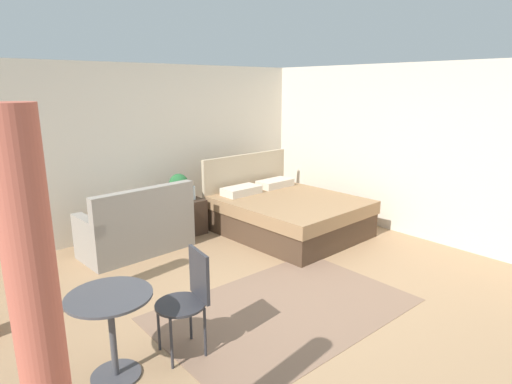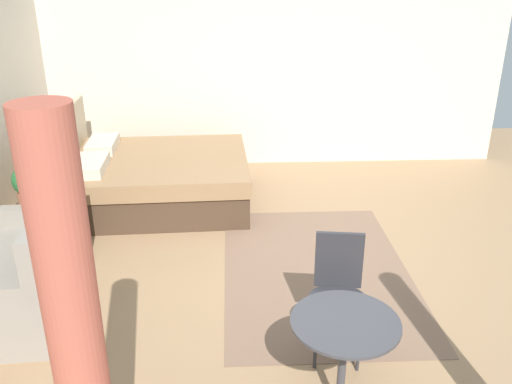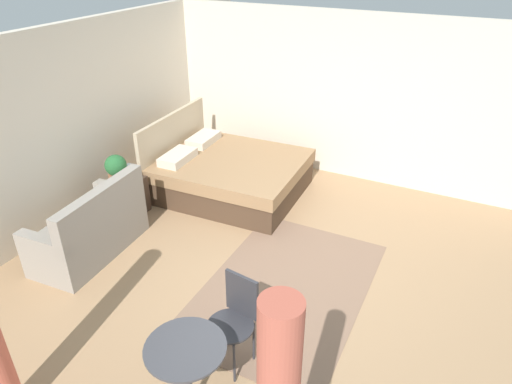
% 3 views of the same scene
% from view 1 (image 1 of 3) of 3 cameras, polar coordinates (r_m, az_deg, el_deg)
% --- Properties ---
extents(ground_plane, '(8.68, 9.18, 0.02)m').
position_cam_1_polar(ground_plane, '(4.68, 4.33, -14.08)').
color(ground_plane, '#9E7A56').
extents(wall_back, '(8.68, 0.12, 2.51)m').
position_cam_1_polar(wall_back, '(6.74, -14.36, 5.64)').
color(wall_back, beige).
rests_on(wall_back, ground).
extents(wall_right, '(0.12, 6.18, 2.51)m').
position_cam_1_polar(wall_right, '(6.53, 22.60, 4.73)').
color(wall_right, beige).
rests_on(wall_right, ground).
extents(area_rug, '(2.52, 1.66, 0.01)m').
position_cam_1_polar(area_rug, '(4.47, 3.84, -15.33)').
color(area_rug, '#7F604C').
rests_on(area_rug, ground).
extents(bed, '(1.81, 2.10, 1.10)m').
position_cam_1_polar(bed, '(6.51, 4.13, -2.87)').
color(bed, '#473323').
rests_on(bed, ground).
extents(couch, '(1.46, 0.79, 0.93)m').
position_cam_1_polar(couch, '(5.93, -15.55, -4.92)').
color(couch, gray).
rests_on(couch, ground).
extents(nightstand, '(0.53, 0.38, 0.53)m').
position_cam_1_polar(nightstand, '(6.51, -9.34, -3.37)').
color(nightstand, '#38281E').
rests_on(nightstand, ground).
extents(potted_plant, '(0.28, 0.28, 0.42)m').
position_cam_1_polar(potted_plant, '(6.33, -10.28, 0.69)').
color(potted_plant, '#935B3D').
rests_on(potted_plant, nightstand).
extents(vase, '(0.08, 0.08, 0.20)m').
position_cam_1_polar(vase, '(6.46, -8.47, -0.12)').
color(vase, silver).
rests_on(vase, nightstand).
extents(balcony_table, '(0.64, 0.64, 0.69)m').
position_cam_1_polar(balcony_table, '(3.51, -18.81, -15.97)').
color(balcony_table, '#3F3F44').
rests_on(balcony_table, ground).
extents(cafe_chair_near_window, '(0.47, 0.47, 0.89)m').
position_cam_1_polar(cafe_chair_near_window, '(3.65, -8.87, -13.20)').
color(cafe_chair_near_window, '#2D2D33').
rests_on(cafe_chair_near_window, ground).
extents(curtain_left, '(0.20, 0.20, 2.14)m').
position_cam_1_polar(curtain_left, '(2.18, -26.67, -18.84)').
color(curtain_left, '#C15B47').
rests_on(curtain_left, ground).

